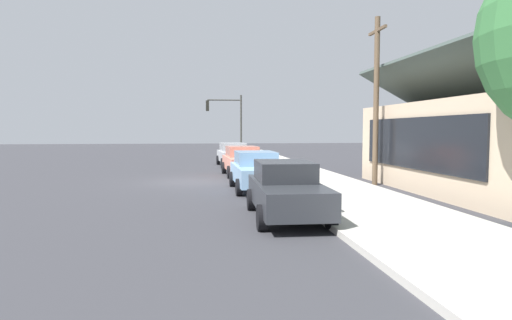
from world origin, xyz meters
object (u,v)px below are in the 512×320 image
object	(u,v)px
car_silver	(233,154)
car_coral	(243,161)
utility_pole_wooden	(376,98)
traffic_light_main	(227,117)
car_charcoal	(286,189)
car_skyblue	(257,171)
fire_hydrant_red	(315,189)

from	to	relation	value
car_silver	car_coral	bearing A→B (deg)	-3.09
car_silver	utility_pole_wooden	bearing A→B (deg)	22.50
car_coral	utility_pole_wooden	bearing A→B (deg)	44.64
car_coral	traffic_light_main	distance (m)	10.73
car_silver	traffic_light_main	size ratio (longest dim) A/B	0.93
car_charcoal	utility_pole_wooden	size ratio (longest dim) A/B	0.62
traffic_light_main	utility_pole_wooden	xyz separation A→B (m)	(15.41, 5.66, 0.44)
car_coral	utility_pole_wooden	size ratio (longest dim) A/B	0.59
car_silver	car_coral	distance (m)	6.43
car_silver	car_charcoal	bearing A→B (deg)	-3.06
car_skyblue	fire_hydrant_red	bearing A→B (deg)	22.56
car_silver	car_charcoal	size ratio (longest dim) A/B	1.03
car_coral	fire_hydrant_red	distance (m)	9.65
traffic_light_main	fire_hydrant_red	bearing A→B (deg)	4.76
car_silver	car_charcoal	world-z (taller)	same
car_silver	car_skyblue	distance (m)	12.41
utility_pole_wooden	fire_hydrant_red	size ratio (longest dim) A/B	10.56
utility_pole_wooden	fire_hydrant_red	world-z (taller)	utility_pole_wooden
car_silver	utility_pole_wooden	distance (m)	13.08
car_charcoal	traffic_light_main	world-z (taller)	traffic_light_main
car_silver	utility_pole_wooden	size ratio (longest dim) A/B	0.64
utility_pole_wooden	fire_hydrant_red	xyz separation A→B (m)	(4.50, -4.00, -3.43)
car_coral	car_charcoal	bearing A→B (deg)	-2.78
car_charcoal	traffic_light_main	xyz separation A→B (m)	(-22.26, -0.20, 2.68)
car_skyblue	fire_hydrant_red	size ratio (longest dim) A/B	6.51
utility_pole_wooden	car_silver	bearing A→B (deg)	-154.27
car_coral	car_silver	bearing A→B (deg)	177.17
car_silver	traffic_light_main	xyz separation A→B (m)	(-3.96, -0.14, 2.67)
traffic_light_main	fire_hydrant_red	xyz separation A→B (m)	(19.92, 1.66, -2.99)
car_skyblue	traffic_light_main	bearing A→B (deg)	179.60
traffic_light_main	fire_hydrant_red	size ratio (longest dim) A/B	7.32
car_skyblue	utility_pole_wooden	xyz separation A→B (m)	(-0.97, 5.53, 3.11)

